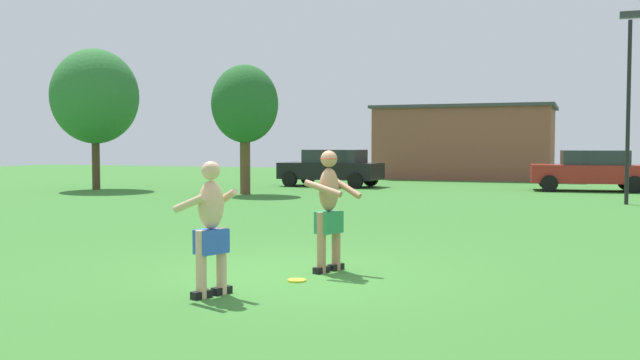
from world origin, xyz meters
TOP-DOWN VIEW (x-y plane):
  - ground_plane at (0.00, 0.00)m, footprint 80.00×80.00m
  - player_with_cap at (0.38, 0.28)m, footprint 0.76×0.70m
  - player_in_blue at (-0.42, -1.77)m, footprint 0.72×0.72m
  - frisbee at (0.21, -0.56)m, footprint 0.25×0.25m
  - car_red_mid_lot at (4.11, 19.99)m, footprint 4.46×2.38m
  - car_black_far_end at (-6.25, 19.18)m, footprint 4.42×2.27m
  - lamp_post at (5.08, 13.92)m, footprint 0.60×0.24m
  - outbuilding_behind_lot at (-2.00, 28.73)m, footprint 9.14×6.15m
  - tree_left_field at (-14.48, 14.08)m, footprint 3.46×3.46m
  - tree_right_field at (-7.68, 13.79)m, footprint 2.42×2.42m

SIDE VIEW (x-z plane):
  - ground_plane at x=0.00m, z-range 0.00..0.00m
  - frisbee at x=0.21m, z-range 0.00..0.03m
  - car_red_mid_lot at x=4.11m, z-range 0.03..1.61m
  - car_black_far_end at x=-6.25m, z-range 0.03..1.61m
  - player_in_blue at x=-0.42m, z-range 0.04..1.68m
  - player_with_cap at x=0.38m, z-range 0.10..1.86m
  - outbuilding_behind_lot at x=-2.00m, z-range 0.01..3.81m
  - tree_right_field at x=-7.68m, z-range 0.90..5.59m
  - lamp_post at x=5.08m, z-range 0.65..6.44m
  - tree_left_field at x=-14.48m, z-range 0.91..6.52m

